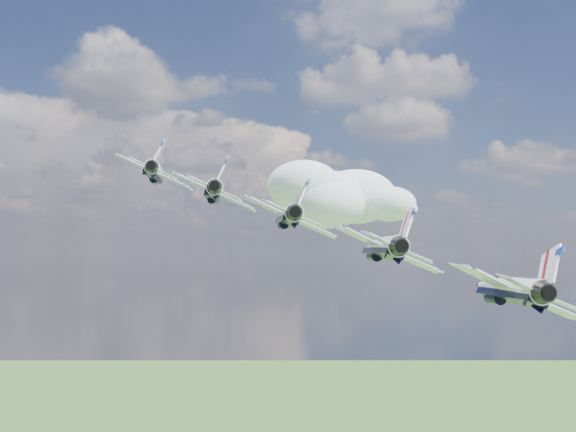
{
  "coord_description": "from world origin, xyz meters",
  "views": [
    {
      "loc": [
        -11.67,
        -89.51,
        145.33
      ],
      "look_at": [
        -10.67,
        -15.05,
        149.43
      ],
      "focal_mm": 45.0,
      "sensor_mm": 36.0,
      "label": 1
    }
  ],
  "objects_px": {
    "jet_4": "(507,288)",
    "jet_1": "(215,192)",
    "jet_0": "(156,172)",
    "jet_2": "(288,216)",
    "jet_3": "(382,247)"
  },
  "relations": [
    {
      "from": "jet_0",
      "to": "jet_3",
      "type": "relative_size",
      "value": 1.0
    },
    {
      "from": "jet_0",
      "to": "jet_2",
      "type": "bearing_deg",
      "value": -52.32
    },
    {
      "from": "jet_1",
      "to": "jet_4",
      "type": "bearing_deg",
      "value": -52.32
    },
    {
      "from": "jet_3",
      "to": "jet_1",
      "type": "bearing_deg",
      "value": 127.68
    },
    {
      "from": "jet_2",
      "to": "jet_3",
      "type": "distance_m",
      "value": 12.89
    },
    {
      "from": "jet_1",
      "to": "jet_3",
      "type": "distance_m",
      "value": 25.78
    },
    {
      "from": "jet_2",
      "to": "jet_4",
      "type": "xyz_separation_m",
      "value": [
        16.81,
        -18.38,
        -6.64
      ]
    },
    {
      "from": "jet_3",
      "to": "jet_0",
      "type": "bearing_deg",
      "value": 127.68
    },
    {
      "from": "jet_0",
      "to": "jet_2",
      "type": "distance_m",
      "value": 25.78
    },
    {
      "from": "jet_4",
      "to": "jet_1",
      "type": "bearing_deg",
      "value": 127.68
    },
    {
      "from": "jet_0",
      "to": "jet_1",
      "type": "relative_size",
      "value": 1.0
    },
    {
      "from": "jet_3",
      "to": "jet_4",
      "type": "relative_size",
      "value": 1.0
    },
    {
      "from": "jet_0",
      "to": "jet_3",
      "type": "xyz_separation_m",
      "value": [
        25.22,
        -27.56,
        -9.96
      ]
    },
    {
      "from": "jet_2",
      "to": "jet_3",
      "type": "relative_size",
      "value": 1.0
    },
    {
      "from": "jet_1",
      "to": "jet_2",
      "type": "bearing_deg",
      "value": -52.32
    }
  ]
}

